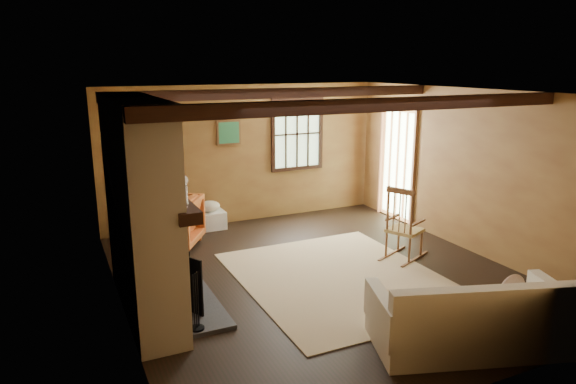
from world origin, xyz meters
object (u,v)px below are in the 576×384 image
armchair (170,222)px  laundry_basket (210,220)px  fireplace (143,216)px  sofa (473,322)px  rocking_chair (403,228)px

armchair → laundry_basket: bearing=159.9°
fireplace → armchair: bearing=70.4°
fireplace → laundry_basket: fireplace is taller
fireplace → sofa: bearing=-39.0°
sofa → armchair: same height
fireplace → laundry_basket: 3.10m
fireplace → sofa: size_ratio=1.14×
rocking_chair → armchair: 3.49m
rocking_chair → laundry_basket: size_ratio=2.15×
fireplace → rocking_chair: bearing=0.6°
rocking_chair → sofa: (-0.87, -2.26, -0.18)m
fireplace → rocking_chair: size_ratio=2.23×
sofa → laundry_basket: 4.93m
sofa → armchair: 4.64m
rocking_chair → armchair: size_ratio=1.25×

